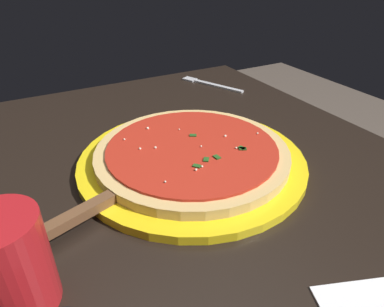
% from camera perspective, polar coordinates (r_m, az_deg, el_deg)
% --- Properties ---
extents(restaurant_table, '(1.04, 0.80, 0.77)m').
position_cam_1_polar(restaurant_table, '(0.63, 0.14, -16.22)').
color(restaurant_table, black).
rests_on(restaurant_table, ground_plane).
extents(serving_plate, '(0.38, 0.38, 0.01)m').
position_cam_1_polar(serving_plate, '(0.58, -0.00, -1.11)').
color(serving_plate, yellow).
rests_on(serving_plate, restaurant_table).
extents(pizza, '(0.32, 0.32, 0.02)m').
position_cam_1_polar(pizza, '(0.57, 0.00, 0.29)').
color(pizza, '#DBB26B').
rests_on(pizza, serving_plate).
extents(pizza_server, '(0.11, 0.22, 0.01)m').
position_cam_1_polar(pizza_server, '(0.48, -14.35, -7.79)').
color(pizza_server, silver).
rests_on(pizza_server, serving_plate).
extents(cup_tall_drink, '(0.08, 0.08, 0.11)m').
position_cam_1_polar(cup_tall_drink, '(0.39, -28.28, -15.98)').
color(cup_tall_drink, '#B2191E').
rests_on(cup_tall_drink, restaurant_table).
extents(fork, '(0.18, 0.09, 0.00)m').
position_cam_1_polar(fork, '(0.95, 2.76, 11.51)').
color(fork, silver).
rests_on(fork, restaurant_table).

